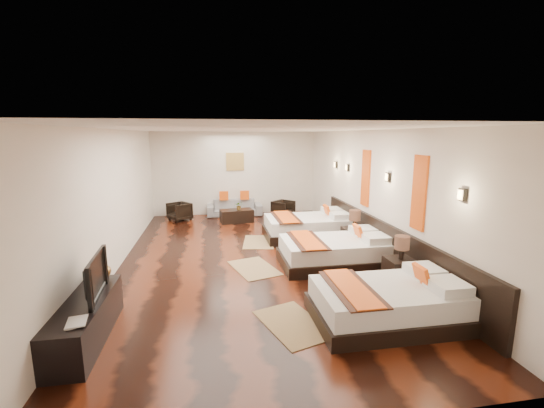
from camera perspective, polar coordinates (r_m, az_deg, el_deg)
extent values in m
cube|color=black|center=(8.01, -3.34, -8.69)|extent=(5.50, 9.50, 0.01)
cube|color=white|center=(7.55, -3.58, 11.78)|extent=(5.50, 9.50, 0.01)
cube|color=silver|center=(12.34, -5.87, 4.89)|extent=(5.50, 0.01, 2.80)
cube|color=silver|center=(7.85, -23.83, 0.57)|extent=(0.01, 9.50, 2.80)
cube|color=silver|center=(8.40, 15.54, 1.72)|extent=(0.01, 9.50, 2.80)
cube|color=black|center=(7.89, 17.38, -6.04)|extent=(0.08, 6.60, 0.90)
cube|color=black|center=(5.75, 17.80, -16.21)|extent=(2.16, 1.34, 0.23)
cube|color=white|center=(5.63, 17.97, -13.79)|extent=(2.05, 1.23, 0.31)
cube|color=#F45711|center=(5.77, 22.73, -10.52)|extent=(0.16, 0.33, 0.33)
cube|color=#38190F|center=(5.34, 12.55, -12.98)|extent=(0.56, 1.36, 0.02)
cube|color=#F45711|center=(5.33, 12.56, -12.83)|extent=(0.39, 1.36, 0.02)
cube|color=black|center=(7.72, 9.76, -8.67)|extent=(2.22, 1.37, 0.23)
cube|color=white|center=(7.63, 9.83, -6.73)|extent=(2.11, 1.27, 0.32)
cube|color=#F45711|center=(7.74, 13.60, -4.43)|extent=(0.16, 0.34, 0.34)
cube|color=#38190F|center=(7.42, 5.61, -5.78)|extent=(0.58, 1.39, 0.02)
cube|color=#F45711|center=(7.41, 5.62, -5.67)|extent=(0.40, 1.39, 0.02)
cube|color=black|center=(9.62, 5.65, -4.61)|extent=(2.26, 1.40, 0.24)
cube|color=white|center=(9.55, 5.68, -2.99)|extent=(2.15, 1.29, 0.32)
cube|color=#F45711|center=(9.64, 8.80, -1.17)|extent=(0.17, 0.34, 0.35)
cube|color=#38190F|center=(9.37, 2.21, -2.13)|extent=(0.59, 1.42, 0.02)
cube|color=#F45711|center=(9.37, 2.21, -2.03)|extent=(0.41, 1.42, 0.02)
cube|color=black|center=(6.87, 19.68, -10.34)|extent=(0.48, 0.48, 0.54)
cylinder|color=black|center=(6.75, 19.88, -7.36)|extent=(0.09, 0.09, 0.21)
cylinder|color=#3F2619|center=(6.69, 19.99, -5.80)|extent=(0.26, 0.26, 0.24)
cube|color=black|center=(8.66, 12.89, -5.52)|extent=(0.50, 0.50, 0.55)
cylinder|color=black|center=(8.56, 13.00, -3.04)|extent=(0.09, 0.09, 0.22)
cylinder|color=#3F2619|center=(8.52, 13.06, -1.75)|extent=(0.26, 0.26, 0.24)
cube|color=olive|center=(5.46, 3.34, -18.48)|extent=(1.09, 1.37, 0.01)
cube|color=olive|center=(7.46, -2.87, -10.14)|extent=(1.06, 1.37, 0.01)
cube|color=olive|center=(9.18, -2.13, -6.06)|extent=(0.93, 1.30, 0.01)
cube|color=black|center=(5.55, -27.46, -16.14)|extent=(0.50, 1.80, 0.55)
imported|color=black|center=(5.43, -27.04, -10.23)|extent=(0.20, 1.00, 0.57)
imported|color=black|center=(4.91, -29.95, -16.21)|extent=(0.26, 0.32, 0.03)
imported|color=brown|center=(6.03, -25.71, -9.33)|extent=(0.34, 0.34, 0.32)
imported|color=gray|center=(12.22, -5.99, -0.56)|extent=(1.84, 0.74, 0.53)
imported|color=black|center=(11.80, -14.53, -1.16)|extent=(0.87, 0.86, 0.57)
imported|color=black|center=(11.87, 1.81, -0.78)|extent=(0.85, 0.85, 0.56)
cube|color=black|center=(11.25, -5.65, -1.89)|extent=(1.07, 0.65, 0.40)
imported|color=#27541C|center=(11.17, -5.28, -0.24)|extent=(0.24, 0.21, 0.26)
cube|color=#D86014|center=(6.70, 22.37, 1.64)|extent=(0.04, 0.40, 1.30)
cube|color=#D86014|center=(8.62, 14.68, 4.01)|extent=(0.04, 0.40, 1.30)
cube|color=black|center=(5.77, 28.04, 1.32)|extent=(0.06, 0.12, 0.18)
cube|color=#FFD18C|center=(5.76, 27.80, 1.32)|extent=(0.02, 0.10, 0.14)
cube|color=black|center=(7.61, 17.98, 4.10)|extent=(0.06, 0.12, 0.18)
cube|color=#FFD18C|center=(7.60, 17.78, 4.10)|extent=(0.02, 0.10, 0.14)
cube|color=black|center=(9.61, 11.92, 5.70)|extent=(0.06, 0.12, 0.18)
cube|color=#FFD18C|center=(9.60, 11.76, 5.70)|extent=(0.02, 0.10, 0.14)
cube|color=black|center=(10.45, 10.11, 6.17)|extent=(0.06, 0.12, 0.18)
cube|color=#FFD18C|center=(10.44, 9.96, 6.17)|extent=(0.02, 0.10, 0.14)
cube|color=#AD873F|center=(12.29, -5.90, 6.73)|extent=(0.60, 0.04, 0.60)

